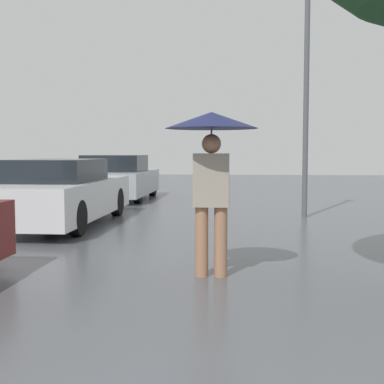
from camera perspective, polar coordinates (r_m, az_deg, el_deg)
name	(u,v)px	position (r m, az deg, el deg)	size (l,w,h in m)	color
pedestrian	(211,147)	(5.83, 2.09, 4.85)	(1.01, 1.01, 1.80)	#9E7051
parked_car_middle	(61,193)	(10.42, -13.84, -0.15)	(1.67, 4.59, 1.24)	silver
parked_car_farthest	(117,179)	(15.57, -8.05, 1.41)	(1.88, 3.88, 1.28)	#9EA3A8
street_lamp	(307,66)	(11.53, 12.13, 12.98)	(0.30, 0.30, 4.94)	#515456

